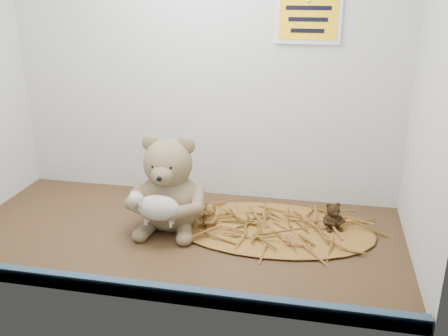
% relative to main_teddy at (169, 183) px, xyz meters
% --- Properties ---
extents(alcove_shell, '(1.20, 0.60, 0.90)m').
position_rel_main_teddy_xyz_m(alcove_shell, '(0.04, 0.05, 0.32)').
color(alcove_shell, '#3C2714').
rests_on(alcove_shell, ground).
extents(front_rail, '(1.19, 0.02, 0.04)m').
position_rel_main_teddy_xyz_m(front_rail, '(0.04, -0.33, -0.12)').
color(front_rail, '#38566C').
rests_on(front_rail, shelf_floor).
extents(straw_bed, '(0.57, 0.33, 0.01)m').
position_rel_main_teddy_xyz_m(straw_bed, '(0.28, 0.04, -0.13)').
color(straw_bed, brown).
rests_on(straw_bed, shelf_floor).
extents(main_teddy, '(0.23, 0.24, 0.27)m').
position_rel_main_teddy_xyz_m(main_teddy, '(0.00, 0.00, 0.00)').
color(main_teddy, olive).
rests_on(main_teddy, shelf_floor).
extents(toy_lamb, '(0.15, 0.09, 0.09)m').
position_rel_main_teddy_xyz_m(toy_lamb, '(0.00, -0.10, -0.03)').
color(toy_lamb, beige).
rests_on(toy_lamb, main_teddy).
extents(mini_teddy_tan, '(0.08, 0.08, 0.07)m').
position_rel_main_teddy_xyz_m(mini_teddy_tan, '(0.11, 0.01, -0.09)').
color(mini_teddy_tan, brown).
rests_on(mini_teddy_tan, straw_bed).
extents(mini_teddy_brown, '(0.08, 0.08, 0.07)m').
position_rel_main_teddy_xyz_m(mini_teddy_brown, '(0.44, 0.07, -0.09)').
color(mini_teddy_brown, black).
rests_on(mini_teddy_brown, straw_bed).
extents(wall_sign, '(0.16, 0.01, 0.11)m').
position_rel_main_teddy_xyz_m(wall_sign, '(0.34, 0.25, 0.42)').
color(wall_sign, '#F5B70C').
rests_on(wall_sign, back_wall).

